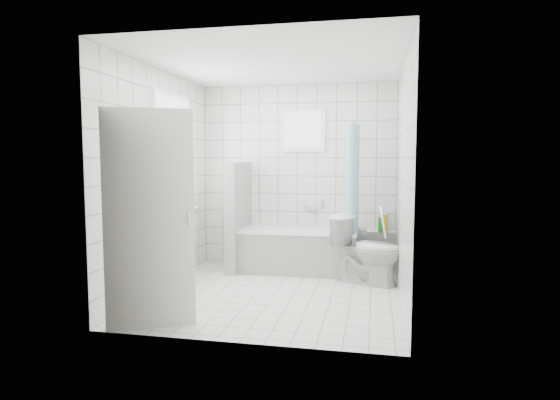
# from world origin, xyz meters

# --- Properties ---
(ground) EXTENTS (3.00, 3.00, 0.00)m
(ground) POSITION_xyz_m (0.00, 0.00, 0.00)
(ground) COLOR white
(ground) RESTS_ON ground
(ceiling) EXTENTS (3.00, 3.00, 0.00)m
(ceiling) POSITION_xyz_m (0.00, 0.00, 2.60)
(ceiling) COLOR white
(ceiling) RESTS_ON ground
(wall_back) EXTENTS (2.80, 0.02, 2.60)m
(wall_back) POSITION_xyz_m (0.00, 1.50, 1.30)
(wall_back) COLOR white
(wall_back) RESTS_ON ground
(wall_front) EXTENTS (2.80, 0.02, 2.60)m
(wall_front) POSITION_xyz_m (0.00, -1.50, 1.30)
(wall_front) COLOR white
(wall_front) RESTS_ON ground
(wall_left) EXTENTS (0.02, 3.00, 2.60)m
(wall_left) POSITION_xyz_m (-1.40, 0.00, 1.30)
(wall_left) COLOR white
(wall_left) RESTS_ON ground
(wall_right) EXTENTS (0.02, 3.00, 2.60)m
(wall_right) POSITION_xyz_m (1.40, 0.00, 1.30)
(wall_right) COLOR white
(wall_right) RESTS_ON ground
(window_left) EXTENTS (0.01, 0.90, 1.40)m
(window_left) POSITION_xyz_m (-1.35, 0.30, 1.60)
(window_left) COLOR white
(window_left) RESTS_ON wall_left
(window_back) EXTENTS (0.50, 0.01, 0.50)m
(window_back) POSITION_xyz_m (0.10, 1.46, 1.95)
(window_back) COLOR white
(window_back) RESTS_ON wall_back
(window_sill) EXTENTS (0.18, 1.02, 0.08)m
(window_sill) POSITION_xyz_m (-1.31, 0.30, 0.86)
(window_sill) COLOR white
(window_sill) RESTS_ON wall_left
(door) EXTENTS (0.74, 0.38, 2.00)m
(door) POSITION_xyz_m (-0.89, -1.31, 1.00)
(door) COLOR silver
(door) RESTS_ON ground
(bathtub) EXTENTS (1.59, 0.77, 0.58)m
(bathtub) POSITION_xyz_m (0.10, 1.12, 0.29)
(bathtub) COLOR white
(bathtub) RESTS_ON ground
(partition_wall) EXTENTS (0.15, 0.85, 1.50)m
(partition_wall) POSITION_xyz_m (-0.76, 1.07, 0.75)
(partition_wall) COLOR white
(partition_wall) RESTS_ON ground
(tiled_ledge) EXTENTS (0.40, 0.24, 0.55)m
(tiled_ledge) POSITION_xyz_m (1.21, 1.38, 0.28)
(tiled_ledge) COLOR white
(tiled_ledge) RESTS_ON ground
(toilet) EXTENTS (0.95, 0.72, 0.85)m
(toilet) POSITION_xyz_m (1.03, 0.65, 0.43)
(toilet) COLOR white
(toilet) RESTS_ON ground
(curtain_rod) EXTENTS (0.02, 0.80, 0.02)m
(curtain_rod) POSITION_xyz_m (0.83, 1.10, 2.00)
(curtain_rod) COLOR silver
(curtain_rod) RESTS_ON wall_back
(shower_curtain) EXTENTS (0.14, 0.48, 1.78)m
(shower_curtain) POSITION_xyz_m (0.83, 0.97, 1.10)
(shower_curtain) COLOR #418FBE
(shower_curtain) RESTS_ON curtain_rod
(tub_faucet) EXTENTS (0.18, 0.06, 0.06)m
(tub_faucet) POSITION_xyz_m (0.20, 1.46, 0.85)
(tub_faucet) COLOR silver
(tub_faucet) RESTS_ON wall_back
(sill_bottles) EXTENTS (0.21, 0.61, 0.29)m
(sill_bottles) POSITION_xyz_m (-1.30, 0.31, 1.01)
(sill_bottles) COLOR #B85CA7
(sill_bottles) RESTS_ON window_sill
(ledge_bottles) EXTENTS (0.13, 0.20, 0.23)m
(ledge_bottles) POSITION_xyz_m (1.23, 1.34, 0.66)
(ledge_bottles) COLOR gold
(ledge_bottles) RESTS_ON tiled_ledge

